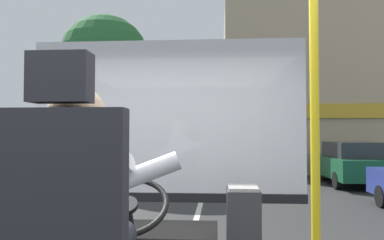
{
  "coord_description": "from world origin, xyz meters",
  "views": [
    {
      "loc": [
        0.48,
        -1.89,
        1.73
      ],
      "look_at": [
        0.26,
        1.09,
        1.84
      ],
      "focal_mm": 36.22,
      "sensor_mm": 36.0,
      "label": 1
    }
  ],
  "objects_px": {
    "bus_driver": "(81,203)",
    "parked_car_green": "(353,163)",
    "handrail_pole": "(315,123)",
    "parked_car_black": "(325,155)"
  },
  "relations": [
    {
      "from": "bus_driver",
      "to": "parked_car_green",
      "type": "distance_m",
      "value": 13.17
    },
    {
      "from": "bus_driver",
      "to": "parked_car_green",
      "type": "xyz_separation_m",
      "value": [
        5.13,
        12.11,
        -0.7
      ]
    },
    {
      "from": "bus_driver",
      "to": "parked_car_black",
      "type": "xyz_separation_m",
      "value": [
        5.43,
        16.74,
        -0.71
      ]
    },
    {
      "from": "handrail_pole",
      "to": "parked_car_green",
      "type": "relative_size",
      "value": 0.54
    },
    {
      "from": "handrail_pole",
      "to": "bus_driver",
      "type": "bearing_deg",
      "value": -161.04
    },
    {
      "from": "handrail_pole",
      "to": "parked_car_green",
      "type": "height_order",
      "value": "handrail_pole"
    },
    {
      "from": "bus_driver",
      "to": "handrail_pole",
      "type": "bearing_deg",
      "value": 18.96
    },
    {
      "from": "handrail_pole",
      "to": "parked_car_green",
      "type": "distance_m",
      "value": 12.5
    },
    {
      "from": "parked_car_green",
      "to": "parked_car_black",
      "type": "distance_m",
      "value": 4.64
    },
    {
      "from": "bus_driver",
      "to": "parked_car_green",
      "type": "relative_size",
      "value": 0.19
    }
  ]
}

